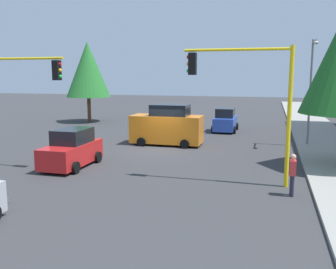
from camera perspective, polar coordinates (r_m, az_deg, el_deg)
ground_plane at (r=23.79m, az=-1.38°, el=-2.43°), size 120.00×120.00×0.00m
sidewalk_kerb at (r=27.97m, az=22.89°, el=-1.25°), size 80.00×4.00×0.15m
traffic_signal_near_right at (r=20.53m, az=-22.07°, el=6.41°), size 0.36×4.59×5.70m
traffic_signal_near_left at (r=16.35m, az=11.97°, el=6.94°), size 0.36×4.59×5.96m
street_lamp_curbside at (r=26.04m, az=21.01°, el=7.61°), size 2.15×0.28×7.00m
tree_opposite_side at (r=38.63m, az=-12.12°, el=9.65°), size 4.37×4.37×7.99m
delivery_van_orange at (r=25.47m, az=-0.13°, el=1.27°), size 2.22×4.80×2.77m
car_red at (r=20.14m, az=-14.45°, el=-2.24°), size 3.96×2.02×1.98m
car_blue at (r=32.00m, az=8.73°, el=2.08°), size 3.74×1.97×1.98m
pedestrian_crossing at (r=15.60m, az=18.44°, el=-5.68°), size 0.40×0.24×1.70m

